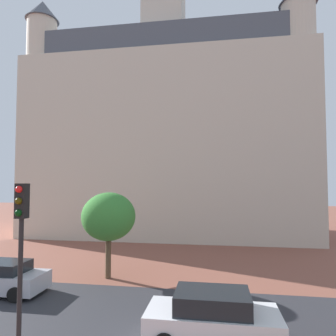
% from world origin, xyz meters
% --- Properties ---
extents(ground_plane, '(120.00, 120.00, 0.00)m').
position_xyz_m(ground_plane, '(0.00, 10.00, 0.00)').
color(ground_plane, brown).
extents(street_asphalt_strip, '(120.00, 6.39, 0.00)m').
position_xyz_m(street_asphalt_strip, '(0.00, 9.26, 0.00)').
color(street_asphalt_strip, '#2D2D33').
rests_on(street_asphalt_strip, ground_plane).
extents(landmark_building, '(27.22, 11.45, 36.21)m').
position_xyz_m(landmark_building, '(-2.53, 28.52, 10.44)').
color(landmark_building, beige).
rests_on(landmark_building, ground_plane).
extents(car_white, '(4.25, 2.09, 1.61)m').
position_xyz_m(car_white, '(2.21, 7.85, 0.76)').
color(car_white, silver).
rests_on(car_white, ground_plane).
extents(car_silver, '(4.12, 1.96, 1.45)m').
position_xyz_m(car_silver, '(-7.52, 10.67, 0.70)').
color(car_silver, '#B2B2BC').
rests_on(car_silver, ground_plane).
extents(traffic_light_pole, '(0.28, 0.34, 5.07)m').
position_xyz_m(traffic_light_pole, '(-2.61, 4.99, 3.52)').
color(traffic_light_pole, black).
rests_on(traffic_light_pole, ground_plane).
extents(tree_curb_far, '(2.89, 2.89, 4.59)m').
position_xyz_m(tree_curb_far, '(-3.38, 13.56, 3.27)').
color(tree_curb_far, brown).
rests_on(tree_curb_far, ground_plane).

